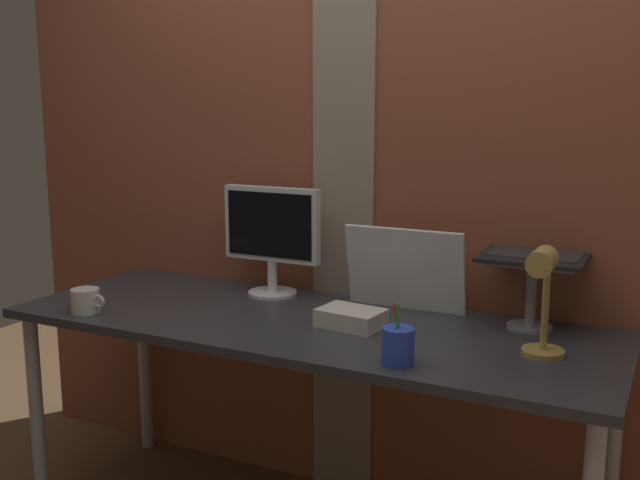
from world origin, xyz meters
name	(u,v)px	position (x,y,z in m)	size (l,w,h in m)	color
brick_wall_back	(379,191)	(0.00, 0.45, 1.16)	(3.16, 0.15, 2.32)	brown
desk	(306,341)	(-0.08, 0.04, 0.70)	(2.00, 0.71, 0.78)	#333338
monitor	(272,232)	(-0.34, 0.27, 1.01)	(0.38, 0.18, 0.40)	white
laptop_stand	(532,282)	(0.59, 0.27, 0.93)	(0.28, 0.22, 0.22)	gray
laptop	(539,236)	(0.59, 0.35, 1.06)	(0.32, 0.33, 0.24)	black
whiteboard_panel	(405,269)	(0.16, 0.30, 0.92)	(0.42, 0.02, 0.29)	white
desk_lamp	(543,291)	(0.68, -0.02, 0.97)	(0.12, 0.20, 0.32)	tan
pen_cup	(398,346)	(0.34, -0.22, 0.83)	(0.09, 0.09, 0.18)	blue
coffee_mug	(86,301)	(-0.79, -0.22, 0.82)	(0.13, 0.10, 0.08)	silver
paper_clutter_stack	(351,318)	(0.08, 0.04, 0.80)	(0.20, 0.14, 0.06)	silver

